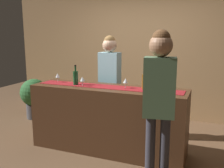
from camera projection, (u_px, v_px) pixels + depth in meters
ground_plane at (108, 150)px, 3.91m from camera, size 10.00×10.00×0.00m
back_wall at (143, 47)px, 5.36m from camera, size 6.00×0.12×2.90m
bar_counter at (108, 119)px, 3.82m from camera, size 2.28×0.60×0.97m
counter_runner_cloth at (108, 87)px, 3.72m from camera, size 2.16×0.28×0.01m
wine_bottle_green at (76, 78)px, 3.85m from camera, size 0.07×0.07×0.30m
wine_bottle_amber at (144, 81)px, 3.54m from camera, size 0.07×0.07×0.30m
wine_glass_near_customer at (58, 76)px, 4.06m from camera, size 0.07×0.07×0.14m
wine_glass_mid_counter at (126, 81)px, 3.61m from camera, size 0.07×0.07×0.14m
wine_glass_far_end at (82, 79)px, 3.75m from camera, size 0.07×0.07×0.14m
bartender at (110, 75)px, 4.31m from camera, size 0.35×0.24×1.70m
customer_sipping at (159, 92)px, 2.79m from camera, size 0.37×0.25×1.77m
potted_plant_tall at (34, 96)px, 5.31m from camera, size 0.56×0.56×0.82m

